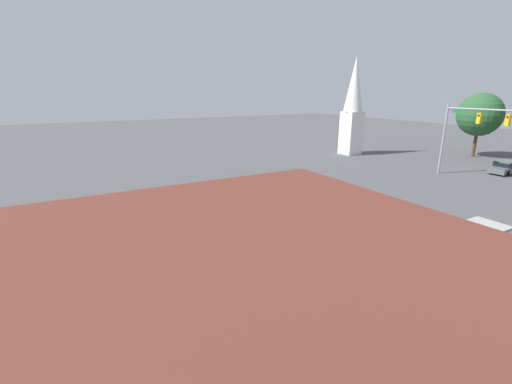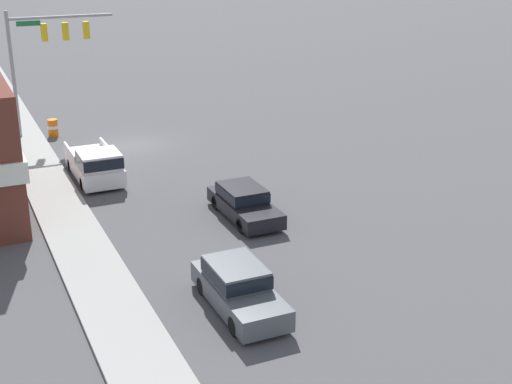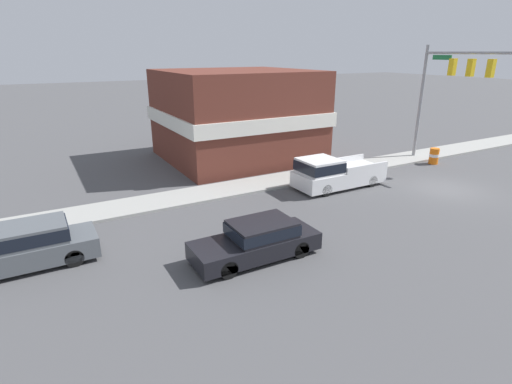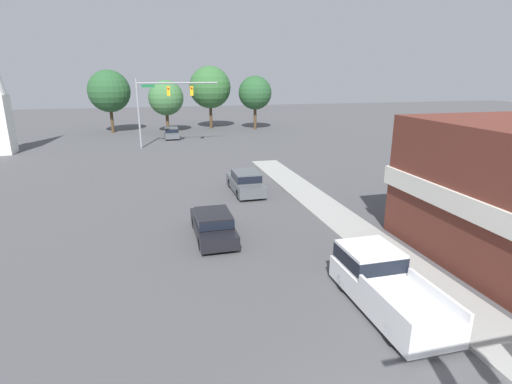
% 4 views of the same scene
% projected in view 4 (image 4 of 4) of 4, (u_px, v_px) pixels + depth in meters
% --- Properties ---
extents(far_signal_assembly, '(8.99, 0.49, 7.60)m').
position_uv_depth(far_signal_assembly, '(163.00, 97.00, 44.27)').
color(far_signal_assembly, gray).
rests_on(far_signal_assembly, ground).
extents(car_lead, '(1.83, 4.81, 1.41)m').
position_uv_depth(car_lead, '(213.00, 224.00, 20.37)').
color(car_lead, black).
rests_on(car_lead, ground).
extents(car_oncoming, '(1.83, 4.80, 1.58)m').
position_uv_depth(car_oncoming, '(246.00, 181.00, 28.10)').
color(car_oncoming, black).
rests_on(car_oncoming, ground).
extents(car_distant, '(1.77, 4.50, 1.41)m').
position_uv_depth(car_distant, '(172.00, 133.00, 51.85)').
color(car_distant, black).
rests_on(car_distant, ground).
extents(pickup_truck_parked, '(2.08, 5.35, 1.81)m').
position_uv_depth(pickup_truck_parked, '(382.00, 281.00, 14.42)').
color(pickup_truck_parked, black).
rests_on(pickup_truck_parked, ground).
extents(backdrop_tree_left_far, '(5.78, 5.78, 8.65)m').
position_uv_depth(backdrop_tree_left_far, '(109.00, 91.00, 55.53)').
color(backdrop_tree_left_far, '#4C3823').
rests_on(backdrop_tree_left_far, ground).
extents(backdrop_tree_left_mid, '(4.87, 4.87, 7.28)m').
position_uv_depth(backdrop_tree_left_mid, '(166.00, 98.00, 55.97)').
color(backdrop_tree_left_mid, '#4C3823').
rests_on(backdrop_tree_left_mid, ground).
extents(backdrop_tree_center, '(6.19, 6.19, 9.23)m').
position_uv_depth(backdrop_tree_center, '(210.00, 87.00, 59.86)').
color(backdrop_tree_center, '#4C3823').
rests_on(backdrop_tree_center, ground).
extents(backdrop_tree_right_mid, '(4.88, 4.88, 7.82)m').
position_uv_depth(backdrop_tree_right_mid, '(255.00, 93.00, 58.87)').
color(backdrop_tree_right_mid, '#4C3823').
rests_on(backdrop_tree_right_mid, ground).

